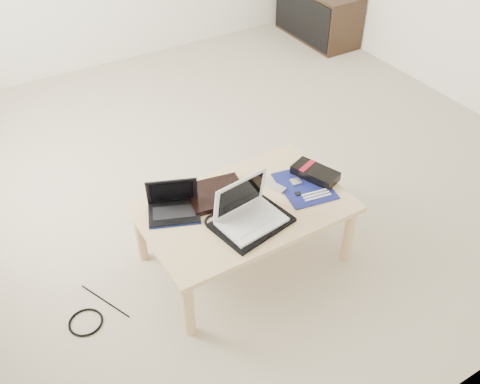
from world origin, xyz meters
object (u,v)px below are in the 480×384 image
media_cabinet (318,13)px  white_laptop (248,212)px  netbook (173,206)px  gpu_box (315,173)px  coffee_table (245,212)px

media_cabinet → white_laptop: 3.29m
netbook → gpu_box: 0.83m
white_laptop → gpu_box: bearing=13.1°
media_cabinet → netbook: 3.32m
gpu_box → media_cabinet: bearing=52.0°
netbook → white_laptop: bearing=-42.6°
coffee_table → media_cabinet: 3.16m
media_cabinet → white_laptop: (-2.28, -2.37, 0.22)m
coffee_table → netbook: netbook is taller
coffee_table → media_cabinet: size_ratio=1.22×
coffee_table → media_cabinet: (2.22, 2.25, -0.10)m
media_cabinet → netbook: size_ratio=2.82×
coffee_table → gpu_box: 0.48m
white_laptop → coffee_table: bearing=65.6°
white_laptop → gpu_box: size_ratio=1.21×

